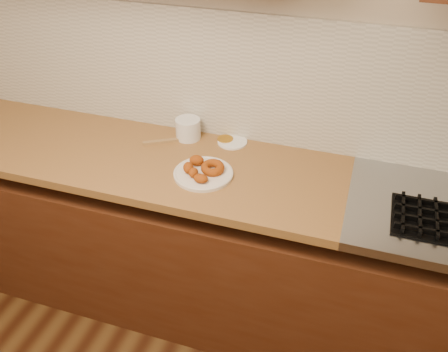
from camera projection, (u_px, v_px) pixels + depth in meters
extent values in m
cube|color=tan|center=(254.00, 47.00, 2.05)|extent=(4.00, 0.02, 2.70)
cube|color=#492514|center=(231.00, 257.00, 2.35)|extent=(3.60, 0.60, 0.77)
cube|color=#98693C|center=(100.00, 151.00, 2.24)|extent=(2.30, 0.62, 0.04)
cube|color=beige|center=(252.00, 81.00, 2.12)|extent=(3.60, 0.02, 0.60)
cube|color=black|center=(427.00, 219.00, 1.79)|extent=(0.26, 0.26, 0.01)
cube|color=black|center=(403.00, 211.00, 1.81)|extent=(0.01, 0.24, 0.02)
cube|color=black|center=(428.00, 231.00, 1.71)|extent=(0.24, 0.01, 0.02)
cube|color=black|center=(419.00, 215.00, 1.79)|extent=(0.01, 0.24, 0.02)
cube|color=black|center=(428.00, 221.00, 1.76)|extent=(0.24, 0.01, 0.02)
cube|color=black|center=(436.00, 218.00, 1.78)|extent=(0.01, 0.24, 0.02)
cube|color=black|center=(428.00, 211.00, 1.81)|extent=(0.24, 0.01, 0.02)
cube|color=black|center=(427.00, 202.00, 1.86)|extent=(0.24, 0.01, 0.02)
cylinder|color=silver|center=(203.00, 174.00, 2.04)|extent=(0.26, 0.26, 0.01)
torus|color=#963F04|center=(213.00, 168.00, 2.03)|extent=(0.14, 0.14, 0.05)
ellipsoid|color=#963F04|center=(197.00, 160.00, 2.06)|extent=(0.07, 0.06, 0.05)
ellipsoid|color=#963F04|center=(188.00, 168.00, 2.02)|extent=(0.06, 0.07, 0.05)
ellipsoid|color=#963F04|center=(193.00, 173.00, 1.99)|extent=(0.04, 0.05, 0.04)
ellipsoid|color=#963F04|center=(201.00, 178.00, 1.96)|extent=(0.07, 0.05, 0.04)
cylinder|color=white|center=(188.00, 129.00, 2.27)|extent=(0.16, 0.16, 0.10)
cylinder|color=white|center=(232.00, 142.00, 2.26)|extent=(0.19, 0.19, 0.01)
cylinder|color=#B47E20|center=(225.00, 139.00, 2.27)|extent=(0.09, 0.09, 0.01)
cube|color=olive|center=(161.00, 141.00, 2.26)|extent=(0.16, 0.11, 0.01)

